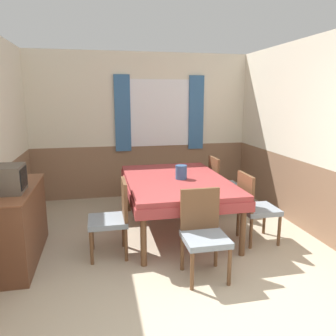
{
  "coord_description": "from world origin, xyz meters",
  "views": [
    {
      "loc": [
        -0.78,
        -1.9,
        1.83
      ],
      "look_at": [
        0.11,
        2.3,
        0.89
      ],
      "focal_mm": 35.0,
      "sensor_mm": 36.0,
      "label": 1
    }
  ],
  "objects": [
    {
      "name": "chair_left_near",
      "position": [
        -0.65,
        1.73,
        0.48
      ],
      "size": [
        0.44,
        0.44,
        0.9
      ],
      "rotation": [
        0.0,
        0.0,
        1.57
      ],
      "color": "brown",
      "rests_on": "ground_plane"
    },
    {
      "name": "wall_right",
      "position": [
        1.99,
        2.02,
        1.3
      ],
      "size": [
        0.05,
        4.44,
        2.6
      ],
      "color": "silver",
      "rests_on": "ground_plane"
    },
    {
      "name": "tv",
      "position": [
        -1.71,
        1.66,
        0.99
      ],
      "size": [
        0.29,
        0.37,
        0.28
      ],
      "color": "#51473D",
      "rests_on": "sideboard"
    },
    {
      "name": "chair_head_near",
      "position": [
        0.23,
        1.09,
        0.48
      ],
      "size": [
        0.44,
        0.44,
        0.9
      ],
      "rotation": [
        0.0,
        0.0,
        3.14
      ],
      "color": "brown",
      "rests_on": "ground_plane"
    },
    {
      "name": "vase",
      "position": [
        0.29,
        2.27,
        0.83
      ],
      "size": [
        0.15,
        0.15,
        0.19
      ],
      "color": "#335684",
      "rests_on": "dining_table"
    },
    {
      "name": "dining_table",
      "position": [
        0.23,
        2.3,
        0.64
      ],
      "size": [
        1.35,
        2.01,
        0.74
      ],
      "color": "#9E3838",
      "rests_on": "ground_plane"
    },
    {
      "name": "chair_right_far",
      "position": [
        1.11,
        2.88,
        0.48
      ],
      "size": [
        0.44,
        0.44,
        0.9
      ],
      "rotation": [
        0.0,
        0.0,
        4.71
      ],
      "color": "brown",
      "rests_on": "ground_plane"
    },
    {
      "name": "wall_back",
      "position": [
        0.02,
        4.06,
        1.32
      ],
      "size": [
        4.34,
        0.1,
        2.6
      ],
      "color": "silver",
      "rests_on": "ground_plane"
    },
    {
      "name": "chair_right_near",
      "position": [
        1.11,
        1.73,
        0.48
      ],
      "size": [
        0.44,
        0.44,
        0.9
      ],
      "rotation": [
        0.0,
        0.0,
        4.71
      ],
      "color": "brown",
      "rests_on": "ground_plane"
    },
    {
      "name": "sideboard",
      "position": [
        -1.73,
        1.83,
        0.43
      ],
      "size": [
        0.46,
        1.33,
        0.85
      ],
      "color": "brown",
      "rests_on": "ground_plane"
    }
  ]
}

